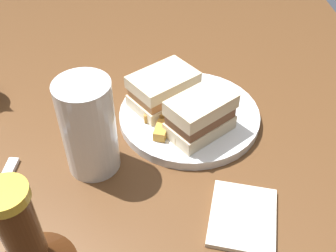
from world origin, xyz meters
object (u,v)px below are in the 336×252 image
object	(u,v)px
sandwich_half_left	(163,89)
sandwich_half_right	(201,115)
pint_glass	(89,134)
plate	(189,115)
napkin	(243,217)

from	to	relation	value
sandwich_half_left	sandwich_half_right	bearing A→B (deg)	36.26
sandwich_half_right	pint_glass	distance (m)	0.18
plate	sandwich_half_left	xyz separation A→B (m)	(-0.03, -0.04, 0.04)
plate	sandwich_half_left	size ratio (longest dim) A/B	1.84
pint_glass	napkin	size ratio (longest dim) A/B	1.41
sandwich_half_right	pint_glass	bearing A→B (deg)	-72.60
pint_glass	sandwich_half_left	bearing A→B (deg)	139.10
plate	pint_glass	xyz separation A→B (m)	(0.10, -0.16, 0.06)
sandwich_half_right	plate	bearing A→B (deg)	-166.28
plate	napkin	xyz separation A→B (m)	(0.21, 0.06, -0.00)
sandwich_half_right	pint_glass	size ratio (longest dim) A/B	0.80
sandwich_half_left	napkin	size ratio (longest dim) A/B	1.22
sandwich_half_right	pint_glass	world-z (taller)	pint_glass
pint_glass	napkin	distance (m)	0.25
napkin	sandwich_half_right	bearing A→B (deg)	-165.01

